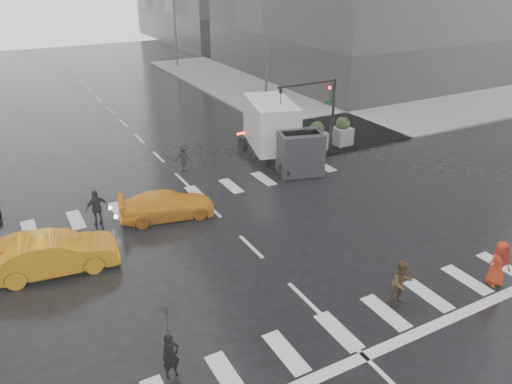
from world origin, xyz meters
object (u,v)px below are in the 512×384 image
pedestrian_brown (402,283)px  taxi_mid (54,254)px  taxi_front (25,250)px  traffic_signal_pole (320,102)px  pedestrian_orange (499,263)px  box_truck (278,131)px

pedestrian_brown → taxi_mid: 12.84m
taxi_front → pedestrian_brown: bearing=-141.7°
traffic_signal_pole → pedestrian_orange: bearing=-98.9°
traffic_signal_pole → taxi_front: bearing=-163.7°
taxi_mid → pedestrian_brown: bearing=-121.4°
box_truck → traffic_signal_pole: bearing=16.4°
traffic_signal_pole → pedestrian_orange: 15.03m
pedestrian_brown → box_truck: bearing=84.5°
pedestrian_orange → taxi_mid: 16.57m
pedestrian_orange → traffic_signal_pole: bearing=98.1°
pedestrian_brown → taxi_mid: (-10.18, 7.83, -0.07)m
traffic_signal_pole → box_truck: 3.22m
taxi_mid → box_truck: bearing=-59.9°
traffic_signal_pole → pedestrian_orange: (-2.30, -14.67, -2.33)m
pedestrian_orange → taxi_mid: size_ratio=0.38×
pedestrian_brown → box_truck: (3.34, 13.82, 0.99)m
taxi_mid → pedestrian_orange: bearing=-115.3°
pedestrian_brown → pedestrian_orange: size_ratio=0.95×
pedestrian_brown → pedestrian_orange: bearing=-3.8°
pedestrian_orange → taxi_front: pedestrian_orange is taller
pedestrian_brown → taxi_front: size_ratio=0.39×
traffic_signal_pole → pedestrian_brown: (-6.25, -13.84, -2.37)m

